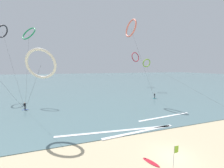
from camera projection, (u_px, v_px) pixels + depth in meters
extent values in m
plane|color=beige|center=(172.00, 157.00, 14.85)|extent=(400.00, 400.00, 0.00)
cube|color=slate|center=(80.00, 79.00, 114.48)|extent=(400.00, 200.00, 0.08)
ellipsoid|color=teal|center=(155.00, 98.00, 42.06)|extent=(1.40, 0.40, 0.06)
cylinder|color=black|center=(155.00, 97.00, 41.87)|extent=(0.12, 0.12, 0.80)
cylinder|color=black|center=(155.00, 97.00, 42.15)|extent=(0.12, 0.12, 0.80)
cube|color=black|center=(155.00, 95.00, 41.93)|extent=(0.32, 0.38, 0.62)
sphere|color=tan|center=(155.00, 93.00, 41.88)|extent=(0.22, 0.22, 0.22)
cylinder|color=black|center=(155.00, 95.00, 41.82)|extent=(0.49, 0.31, 0.39)
cylinder|color=black|center=(154.00, 94.00, 42.25)|extent=(0.49, 0.31, 0.39)
ellipsoid|color=#2647B7|center=(25.00, 110.00, 30.95)|extent=(1.40, 0.40, 0.06)
cylinder|color=black|center=(24.00, 108.00, 30.77)|extent=(0.12, 0.12, 0.80)
cylinder|color=black|center=(26.00, 108.00, 31.04)|extent=(0.12, 0.12, 0.80)
cube|color=black|center=(25.00, 105.00, 30.82)|extent=(0.34, 0.38, 0.62)
sphere|color=tan|center=(25.00, 103.00, 30.77)|extent=(0.22, 0.22, 0.22)
cylinder|color=black|center=(24.00, 105.00, 30.71)|extent=(0.47, 0.35, 0.39)
cylinder|color=black|center=(26.00, 104.00, 31.14)|extent=(0.47, 0.35, 0.39)
torus|color=black|center=(2.00, 31.00, 40.47)|extent=(2.96, 4.34, 3.73)
cylinder|color=#3F3F3F|center=(12.00, 66.00, 35.73)|extent=(8.30, 15.34, 19.77)
torus|color=#EA7260|center=(131.00, 28.00, 35.97)|extent=(1.95, 4.87, 4.72)
cylinder|color=#3F3F3F|center=(144.00, 67.00, 39.03)|extent=(8.82, 1.13, 19.41)
cylinder|color=#3F3F3F|center=(1.00, 82.00, 28.18)|extent=(7.29, 1.89, 13.06)
torus|color=#8CC62D|center=(147.00, 63.00, 55.14)|extent=(3.40, 1.32, 3.37)
cylinder|color=#3F3F3F|center=(150.00, 79.00, 48.62)|extent=(5.36, 13.54, 11.02)
torus|color=silver|center=(41.00, 64.00, 19.32)|extent=(4.60, 2.78, 4.32)
cylinder|color=#3F3F3F|center=(31.00, 93.00, 25.16)|extent=(5.76, 12.98, 9.82)
torus|color=#199351|center=(29.00, 33.00, 36.81)|extent=(4.88, 4.85, 3.69)
cylinder|color=#3F3F3F|center=(27.00, 69.00, 33.90)|extent=(0.04, 8.57, 18.31)
torus|color=red|center=(135.00, 57.00, 69.89)|extent=(5.15, 2.82, 4.91)
cylinder|color=#3F3F3F|center=(165.00, 74.00, 49.38)|extent=(0.05, 45.36, 14.47)
ellipsoid|color=red|center=(151.00, 162.00, 13.92)|extent=(1.26, 1.94, 0.08)
cone|color=black|center=(145.00, 158.00, 14.42)|extent=(0.13, 0.13, 0.12)
cylinder|color=silver|center=(173.00, 163.00, 11.61)|extent=(0.06, 0.06, 3.07)
cube|color=#8CC62D|center=(176.00, 149.00, 11.54)|extent=(0.44, 0.04, 0.60)
cube|color=white|center=(140.00, 132.00, 20.44)|extent=(11.89, 1.32, 0.12)
cube|color=white|center=(117.00, 131.00, 20.60)|extent=(17.58, 2.42, 0.12)
cube|color=white|center=(165.00, 117.00, 26.59)|extent=(12.00, 1.54, 0.12)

